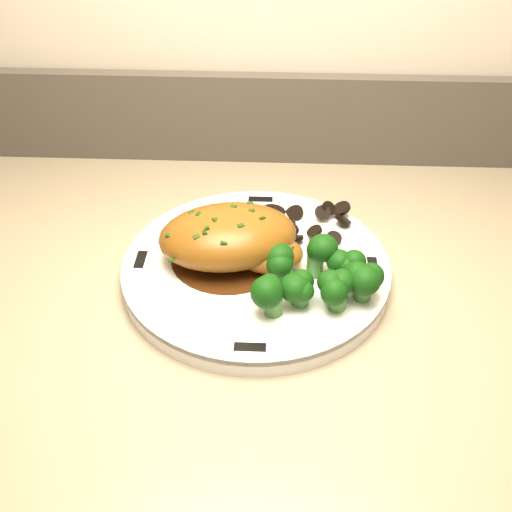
{
  "coord_description": "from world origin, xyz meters",
  "views": [
    {
      "loc": [
        -0.53,
        1.21,
        1.32
      ],
      "look_at": [
        -0.55,
        1.73,
        0.91
      ],
      "focal_mm": 45.0,
      "sensor_mm": 36.0,
      "label": 1
    }
  ],
  "objects": [
    {
      "name": "mushroom_pile",
      "position": [
        -0.51,
        1.8,
        0.91
      ],
      "size": [
        0.1,
        0.07,
        0.03
      ],
      "color": "black",
      "rests_on": "plate"
    },
    {
      "name": "plate",
      "position": [
        -0.55,
        1.73,
        0.89
      ],
      "size": [
        0.3,
        0.3,
        0.02
      ],
      "primitive_type": "cylinder",
      "rotation": [
        0.0,
        0.0,
        -0.08
      ],
      "color": "white",
      "rests_on": "counter"
    },
    {
      "name": "rim_accent_3",
      "position": [
        -0.55,
        1.61,
        0.9
      ],
      "size": [
        0.03,
        0.01,
        0.0
      ],
      "primitive_type": "cube",
      "rotation": [
        0.0,
        0.0,
        6.28
      ],
      "color": "black",
      "rests_on": "plate"
    },
    {
      "name": "rim_accent_1",
      "position": [
        -0.55,
        1.86,
        0.9
      ],
      "size": [
        0.03,
        0.01,
        0.0
      ],
      "primitive_type": "cube",
      "rotation": [
        0.0,
        0.0,
        3.14
      ],
      "color": "black",
      "rests_on": "plate"
    },
    {
      "name": "chicken_breast",
      "position": [
        -0.58,
        1.74,
        0.93
      ],
      "size": [
        0.16,
        0.12,
        0.06
      ],
      "rotation": [
        0.0,
        0.0,
        0.2
      ],
      "color": "#925719",
      "rests_on": "plate"
    },
    {
      "name": "rim_accent_0",
      "position": [
        -0.43,
        1.73,
        0.9
      ],
      "size": [
        0.01,
        0.03,
        0.0
      ],
      "primitive_type": "cube",
      "rotation": [
        0.0,
        0.0,
        1.57
      ],
      "color": "black",
      "rests_on": "plate"
    },
    {
      "name": "broccoli_florets",
      "position": [
        -0.49,
        1.69,
        0.93
      ],
      "size": [
        0.11,
        0.09,
        0.04
      ],
      "rotation": [
        0.0,
        0.0,
        -0.43
      ],
      "color": "#4A8A3A",
      "rests_on": "plate"
    },
    {
      "name": "gravy_pool",
      "position": [
        -0.58,
        1.74,
        0.91
      ],
      "size": [
        0.12,
        0.12,
        0.0
      ],
      "primitive_type": "cylinder",
      "color": "#3E1D0B",
      "rests_on": "plate"
    },
    {
      "name": "rim_accent_2",
      "position": [
        -0.67,
        1.73,
        0.9
      ],
      "size": [
        0.01,
        0.03,
        0.0
      ],
      "primitive_type": "cube",
      "rotation": [
        0.0,
        0.0,
        4.71
      ],
      "color": "black",
      "rests_on": "plate"
    }
  ]
}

